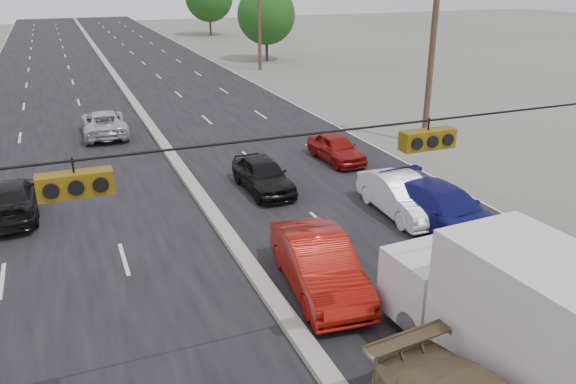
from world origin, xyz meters
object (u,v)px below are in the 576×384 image
object	(u,v)px
queue_car_a	(263,175)
queue_car_b	(401,196)
utility_pole_right_b	(433,42)
utility_pole_right_c	(259,10)
tree_right_mid	(266,15)
queue_car_d	(444,209)
box_truck	(525,323)
oncoming_near	(10,199)
queue_car_e	(336,148)
oncoming_far	(104,123)
red_sedan	(319,265)

from	to	relation	value
queue_car_a	queue_car_b	distance (m)	5.62
utility_pole_right_b	utility_pole_right_c	xyz separation A→B (m)	(0.00, 25.00, 0.00)
utility_pole_right_c	tree_right_mid	distance (m)	5.64
queue_car_a	queue_car_d	xyz separation A→B (m)	(4.44, -5.76, 0.06)
box_truck	oncoming_near	distance (m)	17.35
box_truck	queue_car_e	size ratio (longest dim) A/B	1.78
queue_car_d	oncoming_far	size ratio (longest dim) A/B	1.06
queue_car_a	queue_car_d	world-z (taller)	queue_car_d
red_sedan	oncoming_far	world-z (taller)	red_sedan
utility_pole_right_c	utility_pole_right_b	bearing A→B (deg)	-90.00
utility_pole_right_c	oncoming_far	bearing A→B (deg)	-131.17
utility_pole_right_c	queue_car_d	world-z (taller)	utility_pole_right_c
tree_right_mid	red_sedan	bearing A→B (deg)	-108.41
queue_car_e	queue_car_b	bearing A→B (deg)	-98.04
utility_pole_right_b	tree_right_mid	distance (m)	30.11
utility_pole_right_c	queue_car_a	world-z (taller)	utility_pole_right_c
utility_pole_right_b	box_truck	size ratio (longest dim) A/B	1.52
utility_pole_right_c	red_sedan	bearing A→B (deg)	-107.20
queue_car_b	queue_car_d	distance (m)	1.75
utility_pole_right_b	queue_car_a	world-z (taller)	utility_pole_right_b
queue_car_d	box_truck	bearing A→B (deg)	-121.48
red_sedan	queue_car_d	bearing A→B (deg)	25.77
queue_car_b	oncoming_far	size ratio (longest dim) A/B	0.89
box_truck	oncoming_near	xyz separation A→B (m)	(-10.21, 14.00, -1.02)
queue_car_a	queue_car_d	distance (m)	7.27
queue_car_d	queue_car_e	bearing A→B (deg)	84.54
box_truck	queue_car_d	bearing A→B (deg)	60.79
oncoming_near	oncoming_far	size ratio (longest dim) A/B	0.95
box_truck	red_sedan	bearing A→B (deg)	108.82
utility_pole_right_b	tree_right_mid	world-z (taller)	utility_pole_right_b
red_sedan	queue_car_b	world-z (taller)	red_sedan
box_truck	red_sedan	size ratio (longest dim) A/B	1.40
utility_pole_right_c	oncoming_far	xyz separation A→B (m)	(-15.03, -17.18, -4.43)
red_sedan	queue_car_b	xyz separation A→B (m)	(4.98, 3.57, -0.07)
queue_car_d	tree_right_mid	bearing A→B (deg)	72.92
red_sedan	oncoming_far	size ratio (longest dim) A/B	0.98
queue_car_a	oncoming_far	size ratio (longest dim) A/B	0.83
utility_pole_right_b	red_sedan	bearing A→B (deg)	-135.65
box_truck	oncoming_far	distance (m)	24.65
utility_pole_right_c	queue_car_b	size ratio (longest dim) A/B	2.31
utility_pole_right_c	red_sedan	xyz separation A→B (m)	(-11.10, -35.85, -4.33)
red_sedan	queue_car_a	world-z (taller)	red_sedan
utility_pole_right_c	queue_car_d	bearing A→B (deg)	-99.21
tree_right_mid	oncoming_far	bearing A→B (deg)	-128.32
utility_pole_right_c	tree_right_mid	world-z (taller)	utility_pole_right_c
tree_right_mid	box_truck	size ratio (longest dim) A/B	1.08
queue_car_a	oncoming_far	xyz separation A→B (m)	(-5.09, 10.97, -0.01)
utility_pole_right_b	queue_car_d	world-z (taller)	utility_pole_right_b
queue_car_d	queue_car_b	bearing A→B (deg)	105.35
utility_pole_right_b	oncoming_near	world-z (taller)	utility_pole_right_b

